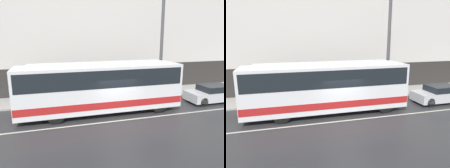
# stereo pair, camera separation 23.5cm
# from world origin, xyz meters

# --- Properties ---
(ground_plane) EXTENTS (60.00, 60.00, 0.00)m
(ground_plane) POSITION_xyz_m (0.00, 0.00, 0.00)
(ground_plane) COLOR #2D2D30
(sidewalk) EXTENTS (60.00, 3.04, 0.13)m
(sidewalk) POSITION_xyz_m (0.00, 5.52, 0.06)
(sidewalk) COLOR #A09E99
(sidewalk) RESTS_ON ground_plane
(building_facade) EXTENTS (60.00, 0.35, 10.03)m
(building_facade) POSITION_xyz_m (0.00, 7.18, 4.84)
(building_facade) COLOR silver
(building_facade) RESTS_ON ground_plane
(lane_stripe) EXTENTS (54.00, 0.14, 0.01)m
(lane_stripe) POSITION_xyz_m (0.00, 0.00, 0.00)
(lane_stripe) COLOR beige
(lane_stripe) RESTS_ON ground_plane
(transit_bus) EXTENTS (10.88, 2.50, 3.42)m
(transit_bus) POSITION_xyz_m (-0.78, 1.74, 1.93)
(transit_bus) COLOR white
(transit_bus) RESTS_ON ground_plane
(sedan_white_front) EXTENTS (4.76, 1.88, 1.35)m
(sedan_white_front) POSITION_xyz_m (8.62, 1.74, 0.65)
(sedan_white_front) COLOR silver
(sedan_white_front) RESTS_ON ground_plane
(utility_pole_near) EXTENTS (0.26, 0.26, 7.94)m
(utility_pole_near) POSITION_xyz_m (5.33, 4.82, 4.10)
(utility_pole_near) COLOR #4C4C4F
(utility_pole_near) RESTS_ON sidewalk
(pedestrian_waiting) EXTENTS (0.36, 0.36, 1.68)m
(pedestrian_waiting) POSITION_xyz_m (-4.34, 4.75, 0.91)
(pedestrian_waiting) COLOR maroon
(pedestrian_waiting) RESTS_ON sidewalk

